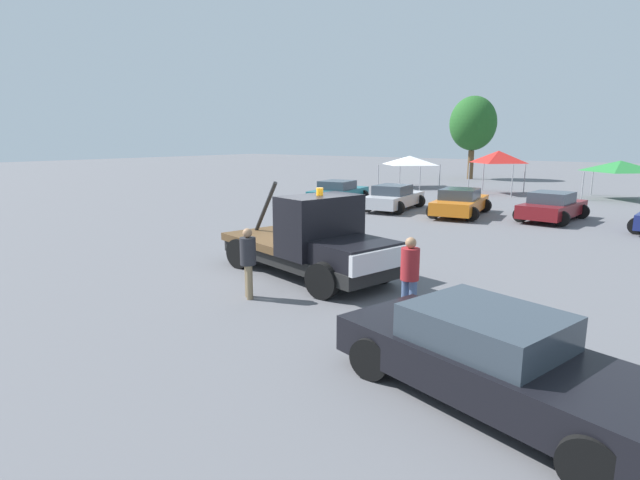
% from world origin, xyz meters
% --- Properties ---
extents(ground_plane, '(160.00, 160.00, 0.00)m').
position_xyz_m(ground_plane, '(0.00, 0.00, 0.00)').
color(ground_plane, slate).
extents(tow_truck, '(6.00, 3.29, 2.51)m').
position_xyz_m(tow_truck, '(0.35, -0.08, 0.96)').
color(tow_truck, black).
rests_on(tow_truck, ground).
extents(foreground_car, '(5.22, 3.07, 1.34)m').
position_xyz_m(foreground_car, '(6.45, -3.75, 0.65)').
color(foreground_car, black).
rests_on(foreground_car, ground).
extents(person_near_truck, '(0.39, 0.39, 1.75)m').
position_xyz_m(person_near_truck, '(3.89, -1.41, 1.01)').
color(person_near_truck, '#475B84').
rests_on(person_near_truck, ground).
extents(person_at_hood, '(0.38, 0.38, 1.69)m').
position_xyz_m(person_at_hood, '(0.21, -2.44, 0.98)').
color(person_at_hood, '#847051').
rests_on(person_at_hood, ground).
extents(parked_car_teal, '(2.91, 4.70, 1.34)m').
position_xyz_m(parked_car_teal, '(-8.20, 13.40, 0.65)').
color(parked_car_teal, '#196670').
rests_on(parked_car_teal, ground).
extents(parked_car_silver, '(2.75, 4.81, 1.34)m').
position_xyz_m(parked_car_silver, '(-4.31, 12.95, 0.65)').
color(parked_car_silver, '#B7B7BC').
rests_on(parked_car_silver, ground).
extents(parked_car_orange, '(2.94, 5.07, 1.34)m').
position_xyz_m(parked_car_orange, '(-0.71, 13.13, 0.65)').
color(parked_car_orange, orange).
rests_on(parked_car_orange, ground).
extents(parked_car_maroon, '(2.71, 4.48, 1.34)m').
position_xyz_m(parked_car_maroon, '(3.29, 14.17, 0.65)').
color(parked_car_maroon, maroon).
rests_on(parked_car_maroon, ground).
extents(canopy_tent_white, '(3.57, 3.57, 2.43)m').
position_xyz_m(canopy_tent_white, '(-9.40, 24.79, 2.08)').
color(canopy_tent_white, '#9E9EA3').
rests_on(canopy_tent_white, ground).
extents(canopy_tent_red, '(2.95, 2.95, 2.92)m').
position_xyz_m(canopy_tent_red, '(-2.48, 24.23, 2.51)').
color(canopy_tent_red, '#9E9EA3').
rests_on(canopy_tent_red, ground).
extents(canopy_tent_green, '(3.46, 3.46, 2.41)m').
position_xyz_m(canopy_tent_green, '(4.65, 25.32, 2.06)').
color(canopy_tent_green, '#9E9EA3').
rests_on(canopy_tent_green, ground).
extents(tree_left, '(4.23, 4.23, 7.56)m').
position_xyz_m(tree_left, '(-8.54, 35.54, 5.07)').
color(tree_left, brown).
rests_on(tree_left, ground).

